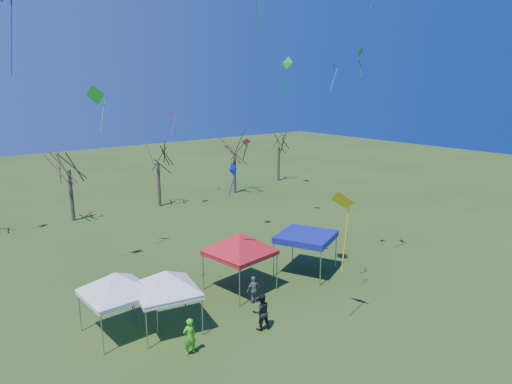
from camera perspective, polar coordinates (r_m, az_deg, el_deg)
ground at (r=24.94m, az=1.36°, el=-15.38°), size 140.00×140.00×0.00m
tree_2 at (r=43.14m, az=-22.54°, el=4.73°), size 3.71×3.71×8.18m
tree_3 at (r=45.86m, az=-12.28°, el=5.63°), size 3.59×3.59×7.91m
tree_4 at (r=50.62m, az=-2.72°, el=6.59°), size 3.58×3.58×7.89m
tree_5 at (r=57.45m, az=2.88°, el=7.06°), size 3.39×3.39×7.46m
tent_white_west at (r=23.29m, az=-17.16°, el=-10.08°), size 4.16×4.16×3.67m
tent_white_mid at (r=23.04m, az=-11.23°, el=-10.12°), size 4.01×4.01×3.61m
tent_red at (r=26.70m, az=-2.04°, el=-5.58°), size 4.64×4.64×4.13m
tent_blue at (r=29.61m, az=6.26°, el=-5.61°), size 4.41×4.41×2.62m
person_grey at (r=26.04m, az=-0.30°, el=-12.12°), size 0.94×0.41×1.58m
person_green at (r=21.81m, az=-8.32°, el=-17.42°), size 0.66×0.46×1.76m
person_dark at (r=23.45m, az=0.66°, el=-14.73°), size 1.09×0.95×1.90m
kite_22 at (r=45.62m, az=-10.51°, el=9.32°), size 0.72×0.69×2.29m
kite_11 at (r=31.90m, az=-19.40°, el=11.37°), size 1.29×1.44×3.08m
kite_25 at (r=23.56m, az=9.75°, el=15.38°), size 0.67×0.62×1.70m
kite_5 at (r=22.31m, az=10.80°, el=-1.10°), size 1.15×1.46×4.16m
kite_9 at (r=29.34m, az=12.87°, el=16.60°), size 0.76×0.52×1.79m
kite_12 at (r=49.17m, az=-1.23°, el=6.26°), size 1.21×1.01×3.22m
kite_17 at (r=30.02m, az=3.89°, el=15.68°), size 0.52×0.87×2.56m
kite_1 at (r=24.29m, az=-2.83°, el=2.77°), size 0.85×0.56×1.88m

